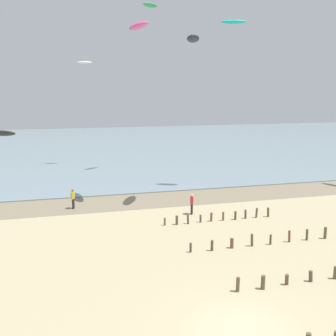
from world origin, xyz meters
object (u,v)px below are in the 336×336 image
(person_nearest_camera, at_px, (73,198))
(person_mid_beach, at_px, (192,203))
(kite_aloft_1, at_px, (85,62))
(kite_aloft_3, at_px, (234,22))
(kite_aloft_9, at_px, (139,26))
(kite_aloft_6, at_px, (150,5))
(kite_aloft_8, at_px, (1,133))
(kite_aloft_0, at_px, (193,39))

(person_nearest_camera, bearing_deg, person_mid_beach, -23.10)
(kite_aloft_1, bearing_deg, kite_aloft_3, -40.48)
(person_mid_beach, distance_m, kite_aloft_9, 15.74)
(person_mid_beach, height_order, kite_aloft_9, kite_aloft_9)
(kite_aloft_6, xyz_separation_m, kite_aloft_8, (-14.49, -18.33, -12.70))
(kite_aloft_9, bearing_deg, kite_aloft_8, -75.41)
(kite_aloft_9, bearing_deg, kite_aloft_0, 52.06)
(kite_aloft_1, distance_m, kite_aloft_6, 11.39)
(person_nearest_camera, bearing_deg, kite_aloft_3, 13.76)
(kite_aloft_1, bearing_deg, person_nearest_camera, -87.01)
(kite_aloft_3, distance_m, kite_aloft_9, 10.19)
(person_mid_beach, relative_size, kite_aloft_0, 0.54)
(person_mid_beach, distance_m, kite_aloft_6, 26.21)
(kite_aloft_1, height_order, kite_aloft_9, kite_aloft_9)
(person_nearest_camera, xyz_separation_m, kite_aloft_0, (10.37, -0.62, 13.25))
(person_mid_beach, distance_m, kite_aloft_1, 28.12)
(kite_aloft_3, bearing_deg, kite_aloft_6, 143.22)
(kite_aloft_0, height_order, kite_aloft_9, kite_aloft_9)
(person_nearest_camera, relative_size, kite_aloft_9, 0.49)
(person_mid_beach, bearing_deg, kite_aloft_6, 88.32)
(person_mid_beach, relative_size, kite_aloft_8, 0.83)
(kite_aloft_3, bearing_deg, kite_aloft_8, -135.97)
(kite_aloft_6, height_order, kite_aloft_9, kite_aloft_6)
(person_mid_beach, xyz_separation_m, kite_aloft_1, (-6.97, 24.16, 12.59))
(kite_aloft_3, xyz_separation_m, kite_aloft_9, (-9.82, -2.50, -1.11))
(kite_aloft_3, bearing_deg, kite_aloft_0, -118.07)
(person_mid_beach, height_order, kite_aloft_0, kite_aloft_0)
(person_nearest_camera, height_order, kite_aloft_0, kite_aloft_0)
(person_mid_beach, bearing_deg, kite_aloft_3, 50.05)
(kite_aloft_8, height_order, kite_aloft_9, kite_aloft_9)
(kite_aloft_0, relative_size, kite_aloft_8, 1.55)
(kite_aloft_1, relative_size, kite_aloft_9, 0.56)
(kite_aloft_6, distance_m, kite_aloft_9, 14.09)
(person_mid_beach, bearing_deg, kite_aloft_9, 120.80)
(kite_aloft_3, distance_m, kite_aloft_6, 12.45)
(kite_aloft_3, bearing_deg, person_nearest_camera, -143.38)
(kite_aloft_9, bearing_deg, kite_aloft_1, 178.95)
(kite_aloft_0, relative_size, kite_aloft_1, 1.66)
(person_nearest_camera, distance_m, kite_aloft_8, 8.66)
(kite_aloft_0, xyz_separation_m, kite_aloft_8, (-14.99, -3.44, -7.16))
(kite_aloft_0, bearing_deg, person_mid_beach, 5.28)
(kite_aloft_3, height_order, kite_aloft_9, kite_aloft_3)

